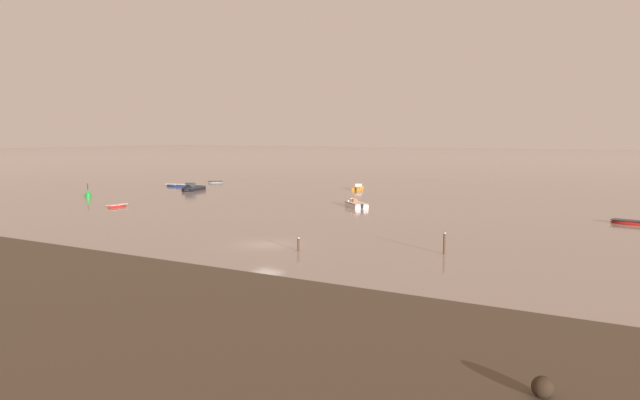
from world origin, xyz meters
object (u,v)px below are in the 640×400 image
object	(u,v)px
channel_buoy	(88,195)
motorboat_moored_1	(355,205)
motorboat_moored_2	(358,188)
mooring_post_left	(444,244)
rowboat_moored_3	(117,206)
motorboat_moored_0	(191,189)
rowboat_moored_4	(215,182)
rowboat_moored_1	(177,186)
mooring_post_near	(298,244)
rowboat_moored_2	(629,223)

from	to	relation	value
channel_buoy	motorboat_moored_1	bearing A→B (deg)	14.37
motorboat_moored_1	motorboat_moored_2	distance (m)	24.92
motorboat_moored_1	mooring_post_left	xyz separation A→B (m)	(20.66, -24.85, 0.60)
rowboat_moored_3	channel_buoy	size ratio (longest dim) A/B	1.34
motorboat_moored_0	rowboat_moored_4	xyz separation A→B (m)	(-7.80, 15.50, -0.18)
motorboat_moored_1	motorboat_moored_2	xyz separation A→B (m)	(-10.76, 22.47, -0.00)
rowboat_moored_1	channel_buoy	bearing A→B (deg)	87.53
motorboat_moored_0	rowboat_moored_4	distance (m)	17.35
mooring_post_near	channel_buoy	bearing A→B (deg)	158.75
motorboat_moored_2	mooring_post_left	xyz separation A→B (m)	(31.42, -47.32, 0.60)
rowboat_moored_4	mooring_post_left	size ratio (longest dim) A/B	1.58
rowboat_moored_2	rowboat_moored_4	size ratio (longest dim) A/B	1.29
rowboat_moored_1	motorboat_moored_1	bearing A→B (deg)	156.91
rowboat_moored_3	motorboat_moored_0	bearing A→B (deg)	-164.02
motorboat_moored_0	rowboat_moored_2	bearing A→B (deg)	76.22
rowboat_moored_1	rowboat_moored_3	world-z (taller)	rowboat_moored_1
motorboat_moored_1	mooring_post_near	distance (m)	31.25
motorboat_moored_1	rowboat_moored_1	bearing A→B (deg)	29.11
rowboat_moored_4	mooring_post_near	distance (m)	72.96
rowboat_moored_3	channel_buoy	distance (m)	14.50
rowboat_moored_1	rowboat_moored_2	size ratio (longest dim) A/B	1.21
mooring_post_near	mooring_post_left	size ratio (longest dim) A/B	0.65
rowboat_moored_3	rowboat_moored_4	world-z (taller)	rowboat_moored_3
motorboat_moored_1	mooring_post_left	world-z (taller)	mooring_post_left
motorboat_moored_2	mooring_post_left	distance (m)	56.81
mooring_post_left	mooring_post_near	bearing A→B (deg)	-155.94
motorboat_moored_2	rowboat_moored_2	bearing A→B (deg)	-133.02
motorboat_moored_2	rowboat_moored_3	bearing A→B (deg)	141.58
rowboat_moored_3	rowboat_moored_4	size ratio (longest dim) A/B	1.01
motorboat_moored_1	rowboat_moored_4	distance (m)	47.19
rowboat_moored_2	mooring_post_left	xyz separation A→B (m)	(-11.64, -25.44, 0.67)
rowboat_moored_3	mooring_post_near	bearing A→B (deg)	67.35
channel_buoy	rowboat_moored_1	bearing A→B (deg)	95.92
rowboat_moored_3	rowboat_moored_2	bearing A→B (deg)	103.32
motorboat_moored_1	rowboat_moored_3	bearing A→B (deg)	75.12
motorboat_moored_2	rowboat_moored_1	bearing A→B (deg)	94.01
mooring_post_near	mooring_post_left	distance (m)	11.66
motorboat_moored_0	rowboat_moored_2	world-z (taller)	motorboat_moored_0
rowboat_moored_1	rowboat_moored_2	world-z (taller)	rowboat_moored_1
motorboat_moored_0	rowboat_moored_3	xyz separation A→B (m)	(7.50, -22.31, -0.18)
motorboat_moored_0	motorboat_moored_1	size ratio (longest dim) A/B	1.15
motorboat_moored_0	rowboat_moored_4	bearing A→B (deg)	-162.31
motorboat_moored_2	channel_buoy	world-z (taller)	channel_buoy
rowboat_moored_1	mooring_post_near	distance (m)	66.05
mooring_post_near	motorboat_moored_0	bearing A→B (deg)	141.06
rowboat_moored_4	mooring_post_left	bearing A→B (deg)	-69.75
channel_buoy	motorboat_moored_2	bearing A→B (deg)	48.33
motorboat_moored_1	rowboat_moored_4	world-z (taller)	motorboat_moored_1
motorboat_moored_0	rowboat_moored_3	distance (m)	23.54
motorboat_moored_0	mooring_post_near	world-z (taller)	motorboat_moored_0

